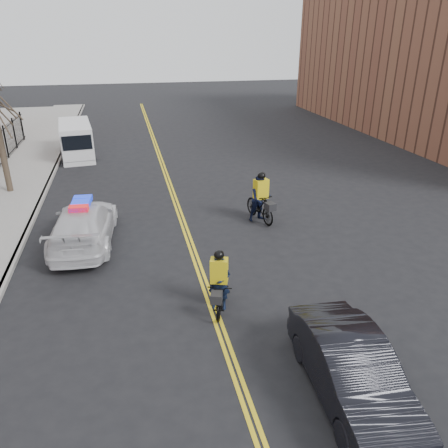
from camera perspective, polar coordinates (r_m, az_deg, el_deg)
name	(u,v)px	position (r m, az deg, el deg)	size (l,w,h in m)	color
ground	(203,281)	(13.75, -2.71, -7.41)	(120.00, 120.00, 0.00)	black
center_line_left	(172,195)	(20.93, -6.85, 3.73)	(0.10, 60.00, 0.01)	yellow
center_line_right	(175,195)	(20.95, -6.42, 3.76)	(0.10, 60.00, 0.01)	yellow
sidewalk	(3,207)	(21.55, -26.86, 2.03)	(3.00, 60.00, 0.15)	gray
curb	(40,204)	(21.21, -22.95, 2.43)	(0.20, 60.00, 0.15)	gray
police_cruiser	(84,224)	(16.56, -17.84, -0.05)	(2.44, 5.23, 1.64)	silver
dark_sedan	(352,371)	(9.86, 16.37, -17.95)	(1.47, 4.21, 1.39)	black
cargo_van	(76,141)	(28.80, -18.71, 10.27)	(2.33, 5.10, 2.07)	silver
cyclist_near	(219,289)	(12.17, -0.64, -8.43)	(1.19, 1.94, 1.80)	black
cyclist_far	(261,202)	(17.77, 4.81, 2.91)	(1.07, 2.12, 2.06)	black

